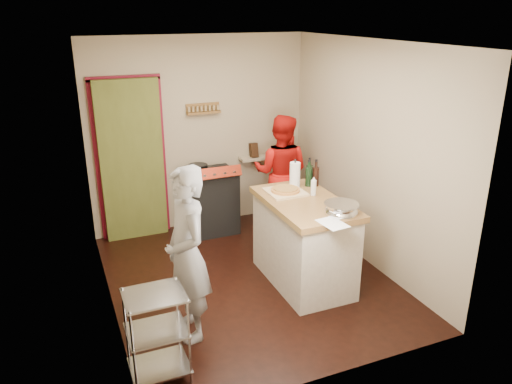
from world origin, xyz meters
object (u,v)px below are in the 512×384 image
person_stripe (187,255)px  person_red (281,172)px  stove (213,200)px  wire_shelving (157,332)px  island (304,240)px

person_stripe → person_red: (1.85, 1.92, -0.03)m
stove → person_red: 1.01m
wire_shelving → person_stripe: person_stripe is taller
island → person_red: size_ratio=0.91×
stove → wire_shelving: bearing=-116.9°
wire_shelving → person_stripe: (0.40, 0.48, 0.39)m
island → stove: bearing=106.6°
person_red → person_stripe: bearing=83.0°
wire_shelving → person_stripe: bearing=50.0°
stove → person_stripe: 2.37m
island → person_red: bearing=74.4°
wire_shelving → person_red: size_ratio=0.50×
island → person_red: 1.56m
wire_shelving → person_red: 3.31m
person_stripe → person_red: 2.67m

